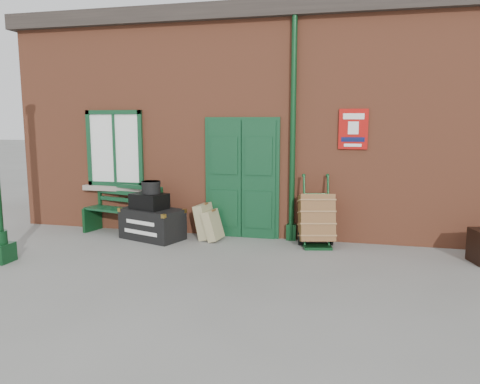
% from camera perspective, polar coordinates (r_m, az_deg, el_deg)
% --- Properties ---
extents(ground, '(80.00, 80.00, 0.00)m').
position_cam_1_polar(ground, '(7.53, -0.16, -8.25)').
color(ground, gray).
rests_on(ground, ground).
extents(station_building, '(10.30, 4.30, 4.36)m').
position_cam_1_polar(station_building, '(10.63, 4.40, 8.48)').
color(station_building, brown).
rests_on(station_building, ground).
extents(bench, '(1.68, 0.85, 1.00)m').
position_cam_1_polar(bench, '(9.36, -13.92, -2.00)').
color(bench, '#103D21').
rests_on(bench, ground).
extents(houdini_trunk, '(1.29, 0.97, 0.57)m').
position_cam_1_polar(houdini_trunk, '(8.91, -10.63, -3.83)').
color(houdini_trunk, black).
rests_on(houdini_trunk, ground).
extents(strongbox, '(0.74, 0.64, 0.29)m').
position_cam_1_polar(strongbox, '(8.85, -11.00, -1.10)').
color(strongbox, black).
rests_on(strongbox, houdini_trunk).
extents(hatbox, '(0.44, 0.44, 0.23)m').
position_cam_1_polar(hatbox, '(8.83, -10.79, 0.57)').
color(hatbox, black).
rests_on(hatbox, strongbox).
extents(suitcase_back, '(0.37, 0.50, 0.67)m').
position_cam_1_polar(suitcase_back, '(8.78, -4.27, -3.57)').
color(suitcase_back, tan).
rests_on(suitcase_back, ground).
extents(suitcase_front, '(0.36, 0.45, 0.58)m').
position_cam_1_polar(suitcase_front, '(8.64, -3.33, -4.07)').
color(suitcase_front, tan).
rests_on(suitcase_front, ground).
extents(porter_trolley, '(0.73, 0.76, 1.23)m').
position_cam_1_polar(porter_trolley, '(8.34, 9.30, -3.31)').
color(porter_trolley, '#0E3819').
rests_on(porter_trolley, ground).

